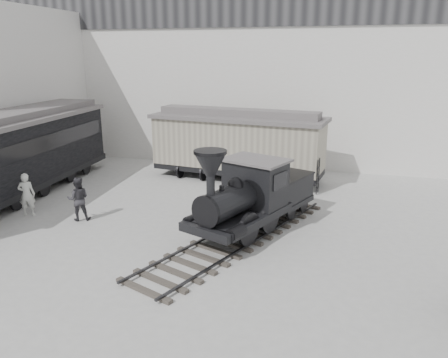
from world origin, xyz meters
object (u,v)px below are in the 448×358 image
(visitor_a, at_px, (27,194))
(passenger_coach, at_px, (12,155))
(locomotive, at_px, (250,200))
(boxcar, at_px, (238,143))
(visitor_b, at_px, (78,199))

(visitor_a, bearing_deg, passenger_coach, -65.70)
(locomotive, bearing_deg, boxcar, 128.83)
(visitor_b, bearing_deg, passenger_coach, -48.50)
(locomotive, xyz_separation_m, visitor_b, (-6.98, -0.58, -0.39))
(boxcar, bearing_deg, locomotive, -65.41)
(locomotive, relative_size, passenger_coach, 0.71)
(boxcar, height_order, visitor_a, boxcar)
(locomotive, height_order, boxcar, boxcar)
(locomotive, distance_m, visitor_b, 7.01)
(locomotive, relative_size, visitor_a, 5.46)
(boxcar, xyz_separation_m, visitor_a, (-7.16, -7.76, -1.07))
(locomotive, bearing_deg, visitor_a, -154.22)
(passenger_coach, relative_size, visitor_a, 7.68)
(passenger_coach, bearing_deg, visitor_b, -25.08)
(passenger_coach, bearing_deg, locomotive, -9.64)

